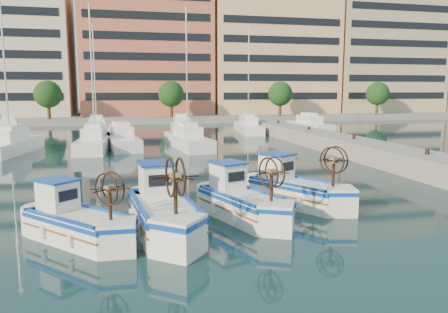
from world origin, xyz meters
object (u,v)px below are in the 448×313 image
fishing_boat_d (295,188)px  fishing_boat_a (76,221)px  fishing_boat_b (163,209)px  fishing_boat_c (242,200)px

fishing_boat_d → fishing_boat_a: bearing=165.6°
fishing_boat_b → fishing_boat_d: size_ratio=1.07×
fishing_boat_a → fishing_boat_c: bearing=-30.4°
fishing_boat_c → fishing_boat_d: 3.08m
fishing_boat_b → fishing_boat_c: size_ratio=1.09×
fishing_boat_b → fishing_boat_c: (3.02, 0.90, -0.08)m
fishing_boat_a → fishing_boat_c: (5.81, 1.18, 0.04)m
fishing_boat_c → fishing_boat_a: bearing=172.4°
fishing_boat_b → fishing_boat_a: bearing=179.9°
fishing_boat_b → fishing_boat_d: bearing=16.2°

